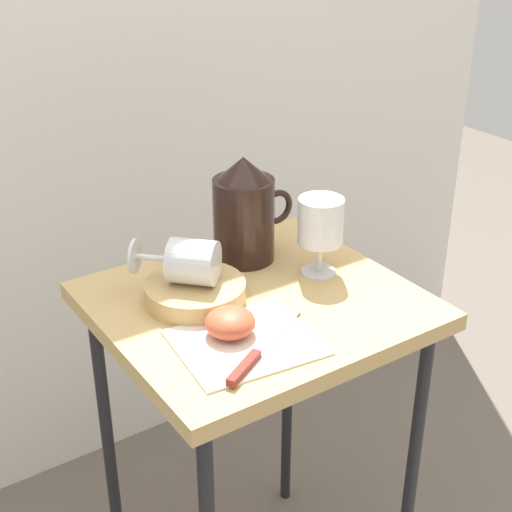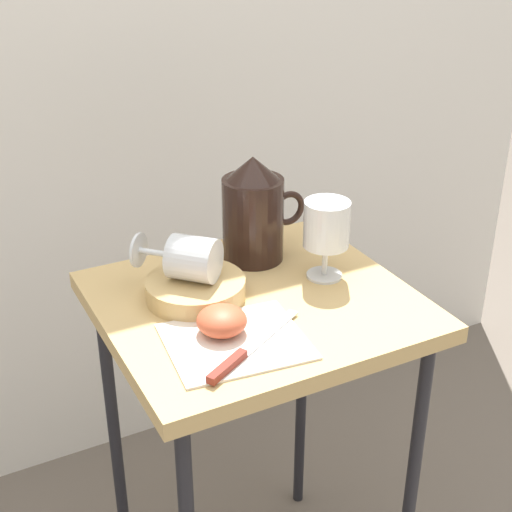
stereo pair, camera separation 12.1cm
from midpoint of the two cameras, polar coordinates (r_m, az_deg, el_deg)
The scene contains 9 objects.
curtain_drape at distance 1.69m, azimuth -8.08°, elevation 15.61°, with size 2.40×0.03×2.09m, color silver.
table at distance 1.29m, azimuth 2.70°, elevation -6.45°, with size 0.52×0.47×0.73m.
linen_napkin at distance 1.13m, azimuth 1.48°, elevation -6.72°, with size 0.21×0.18×0.00m, color silver.
basket_tray at distance 1.24m, azimuth -1.93°, elevation -2.63°, with size 0.17×0.17×0.04m, color tan.
pitcher at distance 1.35m, azimuth 2.38°, elevation 2.91°, with size 0.17×0.11×0.20m.
wine_glass_upright at distance 1.29m, azimuth 8.17°, elevation 2.08°, with size 0.08×0.08×0.14m.
wine_glass_tipped_near at distance 1.22m, azimuth -2.23°, elevation -0.24°, with size 0.15×0.15×0.08m.
apple_half_left at distance 1.14m, azimuth 0.38°, elevation -5.12°, with size 0.08×0.08×0.04m, color #C15133.
knife at distance 1.09m, azimuth 2.12°, elevation -7.72°, with size 0.21×0.13×0.01m.
Camera 2 is at (-0.50, -0.96, 1.36)m, focal length 51.66 mm.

